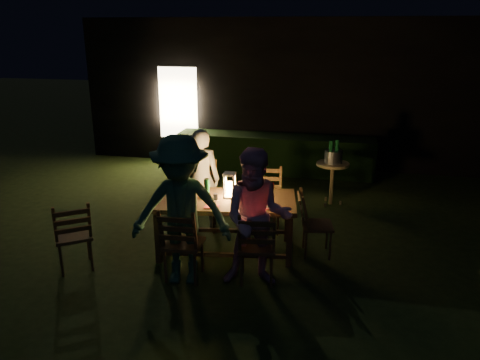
% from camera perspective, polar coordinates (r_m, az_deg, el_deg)
% --- Properties ---
extents(garden_envelope, '(40.00, 40.00, 3.20)m').
position_cam_1_polar(garden_envelope, '(12.19, 8.34, 11.27)').
color(garden_envelope, black).
rests_on(garden_envelope, ground).
extents(dining_table, '(2.00, 1.20, 0.78)m').
position_cam_1_polar(dining_table, '(6.34, -1.76, -2.95)').
color(dining_table, '#493318').
rests_on(dining_table, ground).
extents(chair_near_left, '(0.47, 0.50, 1.02)m').
position_cam_1_polar(chair_near_left, '(5.87, -6.90, -9.16)').
color(chair_near_left, '#493318').
rests_on(chair_near_left, ground).
extents(chair_near_right, '(0.51, 0.53, 0.99)m').
position_cam_1_polar(chair_near_right, '(5.78, 2.05, -9.57)').
color(chair_near_right, '#493318').
rests_on(chair_near_right, ground).
extents(chair_far_left, '(0.59, 0.61, 1.08)m').
position_cam_1_polar(chair_far_left, '(7.25, -4.72, -3.47)').
color(chair_far_left, '#493318').
rests_on(chair_far_left, ground).
extents(chair_far_right, '(0.50, 0.53, 1.00)m').
position_cam_1_polar(chair_far_right, '(7.18, 3.24, -3.86)').
color(chair_far_right, '#493318').
rests_on(chair_far_right, ground).
extents(chair_end, '(0.51, 0.48, 0.94)m').
position_cam_1_polar(chair_end, '(6.51, 9.19, -6.64)').
color(chair_end, '#493318').
rests_on(chair_end, ground).
extents(chair_spare, '(0.64, 0.64, 0.99)m').
position_cam_1_polar(chair_spare, '(6.41, -19.51, -7.75)').
color(chair_spare, '#493318').
rests_on(chair_spare, ground).
extents(person_house_side, '(0.62, 0.46, 1.57)m').
position_cam_1_polar(person_house_side, '(7.14, -4.75, 0.09)').
color(person_house_side, white).
rests_on(person_house_side, ground).
extents(person_opp_right, '(0.91, 0.76, 1.70)m').
position_cam_1_polar(person_opp_right, '(5.51, 2.10, -4.72)').
color(person_opp_right, pink).
rests_on(person_opp_right, ground).
extents(person_opp_left, '(1.28, 0.85, 1.84)m').
position_cam_1_polar(person_opp_left, '(5.57, -7.20, -3.79)').
color(person_opp_left, '#2C5941').
rests_on(person_opp_left, ground).
extents(lantern, '(0.16, 0.16, 0.35)m').
position_cam_1_polar(lantern, '(6.31, -1.29, -0.81)').
color(lantern, white).
rests_on(lantern, dining_table).
extents(plate_far_left, '(0.25, 0.25, 0.01)m').
position_cam_1_polar(plate_far_left, '(6.59, -6.36, -1.45)').
color(plate_far_left, white).
rests_on(plate_far_left, dining_table).
extents(plate_near_left, '(0.25, 0.25, 0.01)m').
position_cam_1_polar(plate_near_left, '(6.19, -7.05, -2.81)').
color(plate_near_left, white).
rests_on(plate_near_left, dining_table).
extents(plate_far_right, '(0.25, 0.25, 0.01)m').
position_cam_1_polar(plate_far_right, '(6.50, 2.37, -1.65)').
color(plate_far_right, white).
rests_on(plate_far_right, dining_table).
extents(plate_near_right, '(0.25, 0.25, 0.01)m').
position_cam_1_polar(plate_near_right, '(6.08, 2.26, -3.05)').
color(plate_near_right, white).
rests_on(plate_near_right, dining_table).
extents(wineglass_a, '(0.06, 0.06, 0.18)m').
position_cam_1_polar(wineglass_a, '(6.58, -4.15, -0.67)').
color(wineglass_a, '#59070F').
rests_on(wineglass_a, dining_table).
extents(wineglass_b, '(0.06, 0.06, 0.18)m').
position_cam_1_polar(wineglass_b, '(6.28, -8.43, -1.75)').
color(wineglass_b, '#59070F').
rests_on(wineglass_b, dining_table).
extents(wineglass_c, '(0.06, 0.06, 0.18)m').
position_cam_1_polar(wineglass_c, '(6.00, 0.82, -2.51)').
color(wineglass_c, '#59070F').
rests_on(wineglass_c, dining_table).
extents(wineglass_d, '(0.06, 0.06, 0.18)m').
position_cam_1_polar(wineglass_d, '(6.43, 3.88, -1.13)').
color(wineglass_d, '#59070F').
rests_on(wineglass_d, dining_table).
extents(wineglass_e, '(0.06, 0.06, 0.18)m').
position_cam_1_polar(wineglass_e, '(6.02, -3.00, -2.48)').
color(wineglass_e, silver).
rests_on(wineglass_e, dining_table).
extents(bottle_table, '(0.07, 0.07, 0.28)m').
position_cam_1_polar(bottle_table, '(6.30, -4.05, -1.05)').
color(bottle_table, '#0F471E').
rests_on(bottle_table, dining_table).
extents(napkin_left, '(0.18, 0.14, 0.01)m').
position_cam_1_polar(napkin_left, '(6.03, -3.48, -3.27)').
color(napkin_left, red).
rests_on(napkin_left, dining_table).
extents(napkin_right, '(0.18, 0.14, 0.01)m').
position_cam_1_polar(napkin_right, '(6.01, 3.20, -3.35)').
color(napkin_right, red).
rests_on(napkin_right, dining_table).
extents(phone, '(0.14, 0.07, 0.01)m').
position_cam_1_polar(phone, '(6.13, -7.83, -3.09)').
color(phone, black).
rests_on(phone, dining_table).
extents(side_table, '(0.56, 0.56, 0.76)m').
position_cam_1_polar(side_table, '(8.26, 11.23, 1.46)').
color(side_table, olive).
rests_on(side_table, ground).
extents(ice_bucket, '(0.30, 0.30, 0.22)m').
position_cam_1_polar(ice_bucket, '(8.20, 11.31, 2.80)').
color(ice_bucket, '#A5A8AD').
rests_on(ice_bucket, side_table).
extents(bottle_bucket_a, '(0.07, 0.07, 0.32)m').
position_cam_1_polar(bottle_bucket_a, '(8.15, 10.97, 3.09)').
color(bottle_bucket_a, '#0F471E').
rests_on(bottle_bucket_a, side_table).
extents(bottle_bucket_b, '(0.07, 0.07, 0.32)m').
position_cam_1_polar(bottle_bucket_b, '(8.23, 11.69, 3.18)').
color(bottle_bucket_b, '#0F471E').
rests_on(bottle_bucket_b, side_table).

